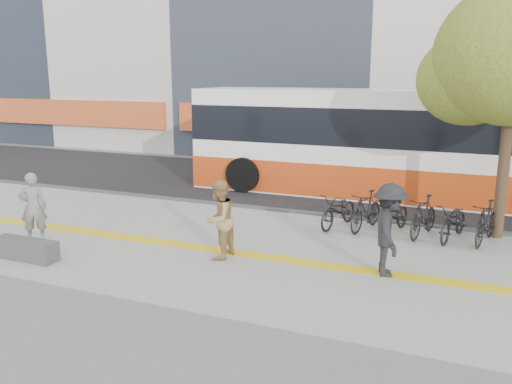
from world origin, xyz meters
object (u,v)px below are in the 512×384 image
at_px(bench, 25,249).
at_px(bus, 386,147).
at_px(pedestrian_tan, 219,219).
at_px(pedestrian_dark, 389,230).
at_px(seated_woman, 33,207).

xyz_separation_m(bench, bus, (6.32, 9.70, 1.43)).
height_order(pedestrian_tan, pedestrian_dark, pedestrian_dark).
height_order(bus, seated_woman, bus).
distance_m(seated_woman, pedestrian_tan, 4.82).
height_order(bench, seated_woman, seated_woman).
bearing_deg(seated_woman, bench, 87.04).
bearing_deg(pedestrian_tan, seated_woman, -79.89).
bearing_deg(pedestrian_dark, pedestrian_tan, 80.28).
bearing_deg(seated_woman, pedestrian_dark, 148.29).
height_order(bench, pedestrian_tan, pedestrian_tan).
bearing_deg(bench, bus, 56.93).
xyz_separation_m(seated_woman, pedestrian_dark, (8.44, 1.04, 0.10)).
distance_m(pedestrian_tan, pedestrian_dark, 3.68).
bearing_deg(pedestrian_dark, seated_woman, 81.03).
relative_size(seated_woman, pedestrian_tan, 0.96).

